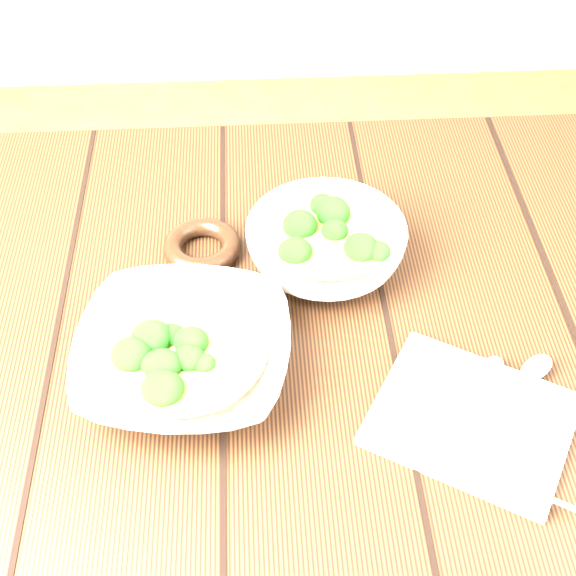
{
  "coord_description": "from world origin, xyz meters",
  "views": [
    {
      "loc": [
        0.02,
        -0.66,
        1.48
      ],
      "look_at": [
        0.06,
        -0.01,
        0.8
      ],
      "focal_mm": 50.0,
      "sensor_mm": 36.0,
      "label": 1
    }
  ],
  "objects_px": {
    "table": "(243,375)",
    "trivet": "(202,247)",
    "soup_bowl_front": "(184,355)",
    "napkin": "(472,419)",
    "soup_bowl_back": "(326,245)"
  },
  "relations": [
    {
      "from": "trivet",
      "to": "napkin",
      "type": "xyz_separation_m",
      "value": [
        0.3,
        -0.28,
        -0.01
      ]
    },
    {
      "from": "table",
      "to": "trivet",
      "type": "distance_m",
      "value": 0.18
    },
    {
      "from": "table",
      "to": "soup_bowl_front",
      "type": "height_order",
      "value": "soup_bowl_front"
    },
    {
      "from": "soup_bowl_front",
      "to": "napkin",
      "type": "xyz_separation_m",
      "value": [
        0.31,
        -0.09,
        -0.03
      ]
    },
    {
      "from": "table",
      "to": "soup_bowl_back",
      "type": "relative_size",
      "value": 4.62
    },
    {
      "from": "trivet",
      "to": "soup_bowl_back",
      "type": "bearing_deg",
      "value": -10.42
    },
    {
      "from": "trivet",
      "to": "table",
      "type": "bearing_deg",
      "value": -67.31
    },
    {
      "from": "napkin",
      "to": "table",
      "type": "bearing_deg",
      "value": 175.87
    },
    {
      "from": "table",
      "to": "trivet",
      "type": "bearing_deg",
      "value": 112.69
    },
    {
      "from": "soup_bowl_front",
      "to": "soup_bowl_back",
      "type": "height_order",
      "value": "soup_bowl_back"
    },
    {
      "from": "table",
      "to": "soup_bowl_front",
      "type": "xyz_separation_m",
      "value": [
        -0.06,
        -0.09,
        0.15
      ]
    },
    {
      "from": "table",
      "to": "trivet",
      "type": "height_order",
      "value": "trivet"
    },
    {
      "from": "table",
      "to": "napkin",
      "type": "bearing_deg",
      "value": -34.57
    },
    {
      "from": "soup_bowl_front",
      "to": "trivet",
      "type": "relative_size",
      "value": 2.62
    },
    {
      "from": "trivet",
      "to": "napkin",
      "type": "distance_m",
      "value": 0.41
    }
  ]
}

